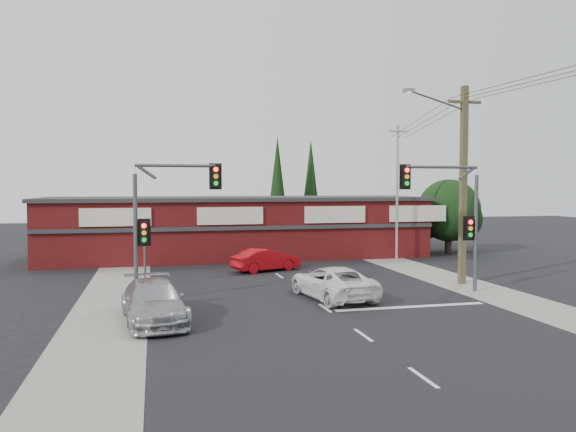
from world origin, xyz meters
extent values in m
plane|color=black|center=(0.00, 0.00, 0.00)|extent=(120.00, 120.00, 0.00)
cube|color=black|center=(0.00, 5.00, 0.01)|extent=(14.00, 70.00, 0.01)
cube|color=gray|center=(-8.50, 5.00, 0.01)|extent=(3.00, 70.00, 0.02)
cube|color=gray|center=(8.50, 5.00, 0.01)|extent=(3.00, 70.00, 0.02)
cube|color=silver|center=(3.50, -1.50, 0.01)|extent=(6.50, 0.35, 0.01)
imported|color=white|center=(0.93, 0.99, 0.71)|extent=(3.12, 5.42, 1.42)
imported|color=#A5A7AA|center=(-6.78, -1.63, 0.75)|extent=(2.66, 5.35, 1.49)
imported|color=#A70A10|center=(-0.36, 9.58, 0.67)|extent=(4.31, 2.71, 1.34)
cube|color=silver|center=(0.00, -9.46, 0.01)|extent=(0.12, 1.60, 0.01)
cube|color=silver|center=(0.00, -5.19, 0.01)|extent=(0.12, 1.60, 0.01)
cube|color=silver|center=(0.00, -0.91, 0.01)|extent=(0.12, 1.60, 0.01)
cube|color=silver|center=(0.00, 3.36, 0.01)|extent=(0.12, 1.60, 0.01)
cube|color=silver|center=(0.00, 7.63, 0.01)|extent=(0.12, 1.60, 0.01)
cube|color=silver|center=(0.00, 11.90, 0.01)|extent=(0.12, 1.60, 0.01)
cube|color=silver|center=(0.00, 16.17, 0.01)|extent=(0.12, 1.60, 0.01)
cube|color=silver|center=(0.00, 20.44, 0.01)|extent=(0.12, 1.60, 0.01)
cube|color=#430D0E|center=(-1.00, 17.00, 2.00)|extent=(26.00, 8.00, 4.00)
cube|color=#2D2D30|center=(-1.00, 17.00, 4.10)|extent=(26.40, 8.40, 0.25)
cube|color=beige|center=(-9.00, 12.95, 3.10)|extent=(4.20, 0.12, 1.10)
cube|color=beige|center=(-2.00, 12.95, 3.10)|extent=(4.20, 0.12, 1.10)
cube|color=beige|center=(5.00, 12.95, 3.10)|extent=(4.20, 0.12, 1.10)
cube|color=beige|center=(11.00, 12.95, 3.10)|extent=(4.20, 0.12, 1.10)
cube|color=#2D2D30|center=(-1.00, 12.90, 2.30)|extent=(26.00, 0.15, 0.25)
cylinder|color=#2D2116|center=(14.50, 15.00, 0.90)|extent=(0.50, 0.50, 1.80)
sphere|color=black|center=(14.50, 15.00, 3.20)|extent=(4.60, 4.60, 4.60)
sphere|color=black|center=(16.00, 16.00, 2.50)|extent=(3.40, 3.40, 3.40)
sphere|color=black|center=(13.20, 16.40, 2.30)|extent=(2.80, 2.80, 2.80)
cylinder|color=#2D2116|center=(3.50, 24.00, 1.00)|extent=(0.24, 0.24, 2.00)
cone|color=black|center=(3.50, 24.00, 5.50)|extent=(1.80, 1.80, 7.50)
cylinder|color=#2D2116|center=(7.00, 26.00, 1.00)|extent=(0.24, 0.24, 2.00)
cone|color=black|center=(7.00, 26.00, 5.50)|extent=(1.80, 1.80, 7.50)
cylinder|color=#47494C|center=(-7.50, 2.00, 2.75)|extent=(0.18, 0.18, 5.50)
cylinder|color=#47494C|center=(-5.80, 2.00, 5.85)|extent=(3.40, 0.14, 0.14)
cylinder|color=#47494C|center=(-6.99, 2.00, 5.55)|extent=(0.82, 0.14, 0.63)
cube|color=black|center=(-4.10, 2.00, 5.40)|extent=(0.32, 0.22, 0.95)
cube|color=black|center=(-4.10, 2.07, 5.40)|extent=(0.55, 0.04, 1.15)
cylinder|color=#FF0C07|center=(-4.10, 1.87, 5.70)|extent=(0.20, 0.06, 0.20)
cylinder|color=orange|center=(-4.10, 1.87, 5.40)|extent=(0.20, 0.06, 0.20)
cylinder|color=#0CE526|center=(-4.10, 1.87, 5.10)|extent=(0.20, 0.06, 0.20)
cube|color=black|center=(-7.15, 2.00, 3.00)|extent=(0.32, 0.22, 0.95)
cube|color=black|center=(-7.15, 2.07, 3.00)|extent=(0.55, 0.04, 1.15)
cylinder|color=#FF0C07|center=(-7.15, 1.87, 3.30)|extent=(0.20, 0.06, 0.20)
cylinder|color=orange|center=(-7.15, 1.87, 3.00)|extent=(0.20, 0.06, 0.20)
cylinder|color=#0CE526|center=(-7.15, 1.87, 2.70)|extent=(0.20, 0.06, 0.20)
cylinder|color=#47494C|center=(8.00, 1.00, 2.75)|extent=(0.18, 0.18, 5.50)
cylinder|color=#47494C|center=(6.20, 1.00, 5.85)|extent=(3.60, 0.14, 0.14)
cylinder|color=#47494C|center=(7.46, 1.00, 5.55)|extent=(0.82, 0.14, 0.63)
cube|color=black|center=(4.40, 1.00, 5.40)|extent=(0.32, 0.22, 0.95)
cube|color=black|center=(4.40, 1.07, 5.40)|extent=(0.55, 0.04, 1.15)
cylinder|color=#FF0C07|center=(4.40, 0.87, 5.70)|extent=(0.20, 0.06, 0.20)
cylinder|color=orange|center=(4.40, 0.87, 5.40)|extent=(0.20, 0.06, 0.20)
cylinder|color=#0CE526|center=(4.40, 0.87, 5.10)|extent=(0.20, 0.06, 0.20)
cube|color=black|center=(7.65, 1.00, 3.00)|extent=(0.32, 0.22, 0.95)
cube|color=black|center=(7.65, 1.07, 3.00)|extent=(0.55, 0.04, 1.15)
cylinder|color=#FF0C07|center=(7.65, 0.87, 3.30)|extent=(0.20, 0.06, 0.20)
cylinder|color=orange|center=(7.65, 0.87, 3.00)|extent=(0.20, 0.06, 0.20)
cylinder|color=#0CE526|center=(7.65, 0.87, 2.70)|extent=(0.20, 0.06, 0.20)
cylinder|color=#47494C|center=(-7.20, 6.00, 1.50)|extent=(0.12, 0.12, 3.00)
cube|color=black|center=(-7.20, 6.00, 2.80)|extent=(0.32, 0.22, 0.95)
cube|color=black|center=(-7.20, 6.07, 2.80)|extent=(0.55, 0.04, 1.15)
cylinder|color=#FF0C07|center=(-7.20, 5.87, 3.10)|extent=(0.20, 0.06, 0.20)
cylinder|color=orange|center=(-7.20, 5.87, 2.80)|extent=(0.20, 0.06, 0.20)
cylinder|color=#0CE526|center=(-7.20, 5.87, 2.50)|extent=(0.20, 0.06, 0.20)
cube|color=brown|center=(8.50, 3.00, 5.00)|extent=(0.30, 0.30, 10.00)
cube|color=brown|center=(8.50, 3.00, 9.20)|extent=(1.80, 0.14, 0.14)
cylinder|color=#47494C|center=(6.90, 2.85, 9.20)|extent=(3.23, 0.39, 0.89)
cube|color=slate|center=(5.30, 2.70, 9.60)|extent=(0.55, 0.25, 0.18)
cylinder|color=silver|center=(5.30, 2.70, 9.50)|extent=(0.28, 0.28, 0.05)
cylinder|color=gray|center=(9.00, 12.00, 4.50)|extent=(0.16, 0.16, 9.00)
cube|color=gray|center=(9.00, 12.00, 8.60)|extent=(1.20, 0.10, 0.10)
cylinder|color=black|center=(8.15, 7.50, 8.80)|extent=(0.73, 9.01, 1.22)
cylinder|color=black|center=(8.75, 7.50, 8.80)|extent=(0.52, 9.00, 1.22)
cylinder|color=black|center=(9.34, 7.50, 8.80)|extent=(0.31, 9.00, 1.22)
camera|label=1|loc=(-6.73, -22.53, 4.95)|focal=35.00mm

